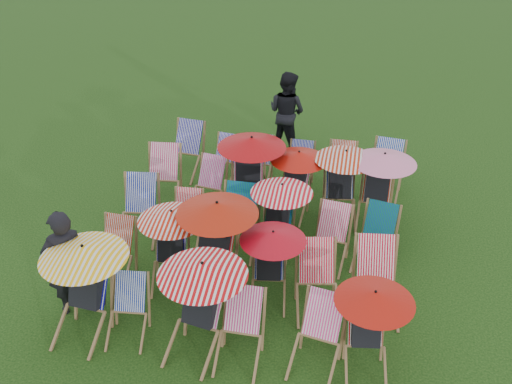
% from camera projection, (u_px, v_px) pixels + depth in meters
% --- Properties ---
extents(ground, '(100.00, 100.00, 0.00)m').
position_uv_depth(ground, '(255.00, 250.00, 9.60)').
color(ground, black).
rests_on(ground, ground).
extents(deckchair_0, '(1.17, 1.23, 1.39)m').
position_uv_depth(deckchair_0, '(83.00, 289.00, 7.66)').
color(deckchair_0, olive).
rests_on(deckchair_0, ground).
extents(deckchair_1, '(0.62, 0.81, 0.82)m').
position_uv_depth(deckchair_1, '(127.00, 311.00, 7.77)').
color(deckchair_1, olive).
rests_on(deckchair_1, ground).
extents(deckchair_2, '(1.17, 1.24, 1.38)m').
position_uv_depth(deckchair_2, '(198.00, 307.00, 7.38)').
color(deckchair_2, olive).
rests_on(deckchair_2, ground).
extents(deckchair_3, '(0.60, 0.84, 0.90)m').
position_uv_depth(deckchair_3, '(240.00, 332.00, 7.37)').
color(deckchair_3, olive).
rests_on(deckchair_3, ground).
extents(deckchair_4, '(0.75, 0.94, 0.92)m').
position_uv_depth(deckchair_4, '(317.00, 338.00, 7.28)').
color(deckchair_4, olive).
rests_on(deckchair_4, ground).
extents(deckchair_5, '(1.00, 1.08, 1.19)m').
position_uv_depth(deckchair_5, '(369.00, 331.00, 7.15)').
color(deckchair_5, olive).
rests_on(deckchair_5, ground).
extents(deckchair_6, '(0.60, 0.83, 0.89)m').
position_uv_depth(deckchair_6, '(113.00, 252.00, 8.84)').
color(deckchair_6, olive).
rests_on(deckchair_6, ground).
extents(deckchair_7, '(1.03, 1.12, 1.23)m').
position_uv_depth(deckchair_7, '(171.00, 246.00, 8.62)').
color(deckchair_7, olive).
rests_on(deckchair_7, ground).
extents(deckchair_8, '(1.22, 1.28, 1.44)m').
position_uv_depth(deckchair_8, '(213.00, 244.00, 8.48)').
color(deckchair_8, olive).
rests_on(deckchair_8, ground).
extents(deckchair_9, '(0.97, 1.05, 1.15)m').
position_uv_depth(deckchair_9, '(270.00, 266.00, 8.30)').
color(deckchair_9, olive).
rests_on(deckchair_9, ground).
extents(deckchair_10, '(0.80, 1.00, 0.97)m').
position_uv_depth(deckchair_10, '(317.00, 282.00, 8.17)').
color(deckchair_10, olive).
rests_on(deckchair_10, ground).
extents(deckchair_11, '(0.79, 1.02, 1.02)m').
position_uv_depth(deckchair_11, '(377.00, 282.00, 8.14)').
color(deckchair_11, olive).
rests_on(deckchair_11, ground).
extents(deckchair_12, '(0.79, 1.00, 1.00)m').
position_uv_depth(deckchair_12, '(138.00, 210.00, 9.74)').
color(deckchair_12, olive).
rests_on(deckchair_12, ground).
extents(deckchair_13, '(0.59, 0.79, 0.83)m').
position_uv_depth(deckchair_13, '(186.00, 219.00, 9.67)').
color(deckchair_13, olive).
rests_on(deckchair_13, ground).
extents(deckchair_14, '(0.69, 0.96, 1.03)m').
position_uv_depth(deckchair_14, '(237.00, 222.00, 9.42)').
color(deckchair_14, olive).
rests_on(deckchair_14, ground).
extents(deckchair_15, '(1.02, 1.06, 1.21)m').
position_uv_depth(deckchair_15, '(278.00, 217.00, 9.33)').
color(deckchair_15, olive).
rests_on(deckchair_15, ground).
extents(deckchair_16, '(0.71, 0.91, 0.91)m').
position_uv_depth(deckchair_16, '(330.00, 238.00, 9.13)').
color(deckchair_16, olive).
rests_on(deckchair_16, ground).
extents(deckchair_17, '(0.77, 0.95, 0.93)m').
position_uv_depth(deckchair_17, '(376.00, 239.00, 9.10)').
color(deckchair_17, olive).
rests_on(deckchair_17, ground).
extents(deckchair_18, '(0.78, 1.01, 1.03)m').
position_uv_depth(deckchair_18, '(161.00, 178.00, 10.68)').
color(deckchair_18, olive).
rests_on(deckchair_18, ground).
extents(deckchair_19, '(0.71, 0.91, 0.90)m').
position_uv_depth(deckchair_19, '(207.00, 185.00, 10.56)').
color(deckchair_19, olive).
rests_on(deckchair_19, ground).
extents(deckchair_20, '(1.23, 1.33, 1.45)m').
position_uv_depth(deckchair_20, '(249.00, 174.00, 10.27)').
color(deckchair_20, olive).
rests_on(deckchair_20, ground).
extents(deckchair_21, '(1.03, 1.09, 1.22)m').
position_uv_depth(deckchair_21, '(294.00, 182.00, 10.28)').
color(deckchair_21, olive).
rests_on(deckchair_21, ground).
extents(deckchair_22, '(1.10, 1.18, 1.30)m').
position_uv_depth(deckchair_22, '(342.00, 184.00, 10.13)').
color(deckchair_22, olive).
rests_on(deckchair_22, ground).
extents(deckchair_23, '(1.12, 1.17, 1.33)m').
position_uv_depth(deckchair_23, '(378.00, 188.00, 9.99)').
color(deckchair_23, olive).
rests_on(deckchair_23, ground).
extents(deckchair_24, '(0.75, 0.99, 1.01)m').
position_uv_depth(deckchair_24, '(184.00, 151.00, 11.63)').
color(deckchair_24, olive).
rests_on(deckchair_24, ground).
extents(deckchair_25, '(0.65, 0.83, 0.83)m').
position_uv_depth(deckchair_25, '(223.00, 159.00, 11.51)').
color(deckchair_25, olive).
rests_on(deckchair_25, ground).
extents(deckchair_26, '(0.60, 0.82, 0.87)m').
position_uv_depth(deckchair_26, '(258.00, 162.00, 11.38)').
color(deckchair_26, olive).
rests_on(deckchair_26, ground).
extents(deckchair_27, '(0.57, 0.78, 0.83)m').
position_uv_depth(deckchair_27, '(299.00, 167.00, 11.25)').
color(deckchair_27, olive).
rests_on(deckchair_27, ground).
extents(deckchair_28, '(0.61, 0.84, 0.90)m').
position_uv_depth(deckchair_28, '(341.00, 170.00, 11.08)').
color(deckchair_28, olive).
rests_on(deckchair_28, ground).
extents(deckchair_29, '(0.77, 0.98, 0.99)m').
position_uv_depth(deckchair_29, '(385.00, 171.00, 10.95)').
color(deckchair_29, olive).
rests_on(deckchair_29, ground).
extents(person_left, '(0.73, 0.71, 1.69)m').
position_uv_depth(person_left, '(67.00, 263.00, 7.97)').
color(person_left, black).
rests_on(person_left, ground).
extents(person_rear, '(1.09, 1.00, 1.81)m').
position_uv_depth(person_rear, '(287.00, 112.00, 12.34)').
color(person_rear, black).
rests_on(person_rear, ground).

